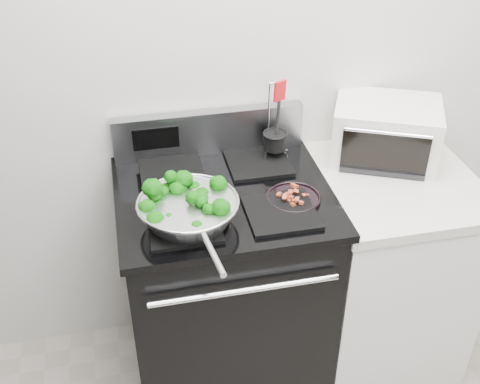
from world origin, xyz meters
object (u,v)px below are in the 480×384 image
object	(u,v)px
bacon_plate	(294,196)
toaster_oven	(386,131)
utensil_holder	(275,144)
skillet	(188,209)
gas_range	(225,285)

from	to	relation	value
bacon_plate	toaster_oven	xyz separation A→B (m)	(0.46, 0.26, 0.07)
bacon_plate	utensil_holder	xyz separation A→B (m)	(0.01, 0.30, 0.04)
skillet	toaster_oven	distance (m)	0.90
utensil_holder	toaster_oven	distance (m)	0.45
utensil_holder	toaster_oven	world-z (taller)	utensil_holder
utensil_holder	toaster_oven	size ratio (longest dim) A/B	0.67
toaster_oven	skillet	bearing A→B (deg)	-135.51
gas_range	skillet	world-z (taller)	gas_range
skillet	toaster_oven	world-z (taller)	toaster_oven
skillet	toaster_oven	bearing A→B (deg)	12.78
bacon_plate	toaster_oven	bearing A→B (deg)	29.47
gas_range	toaster_oven	size ratio (longest dim) A/B	2.27
gas_range	utensil_holder	world-z (taller)	utensil_holder
skillet	gas_range	bearing A→B (deg)	38.16
skillet	utensil_holder	world-z (taller)	utensil_holder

